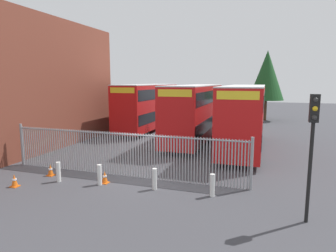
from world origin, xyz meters
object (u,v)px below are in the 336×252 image
Objects in this scene: traffic_cone_by_gate at (14,181)px; traffic_light_kerbside at (312,135)px; bollard_far_right at (212,185)px; bollard_center_front at (100,175)px; double_decker_bus_behind_fence_left at (195,111)px; double_decker_bus_near_gate at (244,115)px; double_decker_bus_behind_fence_right at (148,105)px; bollard_near_right at (155,179)px; bollard_near_left at (58,172)px; traffic_cone_mid_forecourt at (105,177)px; traffic_cone_near_kerb at (50,170)px.

traffic_light_kerbside is (12.03, 0.46, 2.70)m from traffic_cone_by_gate.
bollard_center_front is at bearing -177.00° from bollard_far_right.
double_decker_bus_behind_fence_left is at bearing 80.51° from bollard_center_front.
double_decker_bus_behind_fence_right is at bearing 148.66° from double_decker_bus_near_gate.
bollard_near_right and bollard_far_right have the same top height.
traffic_cone_mid_forecourt is (2.18, 0.49, -0.19)m from bollard_near_left.
traffic_cone_mid_forecourt is (3.61, 1.69, 0.00)m from traffic_cone_by_gate.
traffic_light_kerbside is (5.93, -1.21, 2.51)m from bollard_near_right.
double_decker_bus_behind_fence_left is (-3.84, 1.68, 0.00)m from double_decker_bus_near_gate.
traffic_cone_mid_forecourt is 1.00× the size of traffic_cone_near_kerb.
double_decker_bus_behind_fence_right is at bearing 104.51° from traffic_cone_mid_forecourt.
traffic_light_kerbside reaches higher than traffic_cone_by_gate.
double_decker_bus_near_gate is at bearing -31.34° from double_decker_bus_behind_fence_right.
bollard_far_right is (8.86, -14.82, -1.95)m from double_decker_bus_behind_fence_right.
bollard_far_right is 8.80m from traffic_cone_by_gate.
bollard_near_right is at bearing -86.02° from double_decker_bus_behind_fence_left.
double_decker_bus_behind_fence_left is 6.90m from double_decker_bus_behind_fence_right.
double_decker_bus_behind_fence_right reaches higher than traffic_cone_by_gate.
traffic_cone_mid_forecourt is at bearing 67.25° from bollard_center_front.
double_decker_bus_near_gate is 11.03m from double_decker_bus_behind_fence_right.
double_decker_bus_behind_fence_right is (-9.42, 5.74, 0.00)m from double_decker_bus_near_gate.
bollard_near_right is 1.61× the size of traffic_cone_by_gate.
bollard_far_right is at bearing 0.50° from bollard_near_right.
double_decker_bus_behind_fence_left is 13.73m from traffic_cone_by_gate.
double_decker_bus_near_gate reaches higher than traffic_cone_by_gate.
traffic_cone_near_kerb is (0.68, -14.71, -2.13)m from double_decker_bus_behind_fence_right.
bollard_near_right is at bearing -1.37° from traffic_cone_near_kerb.
double_decker_bus_behind_fence_left is 18.32× the size of traffic_cone_mid_forecourt.
traffic_light_kerbside is at bearing 2.19° from traffic_cone_by_gate.
traffic_cone_mid_forecourt is at bearing -179.90° from bollard_far_right.
bollard_center_front is at bearing -7.12° from traffic_cone_near_kerb.
double_decker_bus_near_gate is 2.51× the size of traffic_light_kerbside.
bollard_far_right reaches higher than traffic_cone_by_gate.
double_decker_bus_behind_fence_right is at bearing 120.86° from bollard_far_right.
bollard_far_right reaches higher than traffic_cone_mid_forecourt.
traffic_cone_mid_forecourt is at bearing 25.02° from traffic_cone_by_gate.
traffic_light_kerbside is (3.40, -1.24, 2.51)m from bollard_far_right.
bollard_near_right is (2.60, 0.25, 0.00)m from bollard_center_front.
traffic_cone_mid_forecourt is at bearing 12.54° from bollard_near_left.
bollard_far_right is 1.61× the size of traffic_cone_near_kerb.
bollard_near_left is 1.00× the size of bollard_near_right.
double_decker_bus_near_gate is at bearing 58.70° from bollard_center_front.
double_decker_bus_behind_fence_left is 11.38× the size of bollard_near_left.
traffic_cone_mid_forecourt is 0.14× the size of traffic_light_kerbside.
bollard_near_right is at bearing -179.50° from bollard_far_right.
double_decker_bus_near_gate is 18.32× the size of traffic_cone_mid_forecourt.
bollard_near_right is (4.67, 0.47, 0.00)m from bollard_near_left.
bollard_near_left is at bearing -167.46° from traffic_cone_mid_forecourt.
bollard_near_left is 0.22× the size of traffic_light_kerbside.
traffic_cone_near_kerb is at bearing 148.21° from bollard_near_left.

